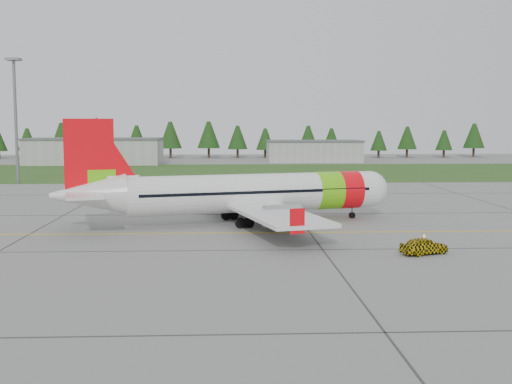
{
  "coord_description": "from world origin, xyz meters",
  "views": [
    {
      "loc": [
        2.69,
        -48.88,
        9.72
      ],
      "look_at": [
        5.27,
        10.9,
        3.39
      ],
      "focal_mm": 45.0,
      "sensor_mm": 36.0,
      "label": 1
    }
  ],
  "objects": [
    {
      "name": "ground",
      "position": [
        0.0,
        0.0,
        0.0
      ],
      "size": [
        320.0,
        320.0,
        0.0
      ],
      "primitive_type": "plane",
      "color": "gray",
      "rests_on": "ground"
    },
    {
      "name": "treeline",
      "position": [
        0.0,
        138.0,
        5.0
      ],
      "size": [
        160.0,
        8.0,
        10.0
      ],
      "primitive_type": null,
      "color": "#1C3F14",
      "rests_on": "ground"
    },
    {
      "name": "follow_me_car",
      "position": [
        17.35,
        -2.05,
        1.89
      ],
      "size": [
        1.77,
        1.9,
        3.79
      ],
      "primitive_type": "imported",
      "rotation": [
        0.0,
        0.0,
        1.96
      ],
      "color": "yellow",
      "rests_on": "ground"
    },
    {
      "name": "hangar_east",
      "position": [
        25.0,
        118.0,
        2.6
      ],
      "size": [
        24.0,
        12.0,
        5.2
      ],
      "primitive_type": "cube",
      "color": "#A8A8A3",
      "rests_on": "ground"
    },
    {
      "name": "aircraft",
      "position": [
        4.48,
        13.69,
        2.95
      ],
      "size": [
        33.15,
        31.22,
        10.24
      ],
      "rotation": [
        0.0,
        0.0,
        0.26
      ],
      "color": "white",
      "rests_on": "ground"
    },
    {
      "name": "taxi_guideline",
      "position": [
        0.0,
        8.0,
        0.01
      ],
      "size": [
        120.0,
        0.25,
        0.02
      ],
      "primitive_type": "cube",
      "color": "gold",
      "rests_on": "ground"
    },
    {
      "name": "floodlight_mast",
      "position": [
        -32.0,
        58.0,
        10.0
      ],
      "size": [
        0.5,
        0.5,
        20.0
      ],
      "primitive_type": "cylinder",
      "color": "slate",
      "rests_on": "ground"
    },
    {
      "name": "hangar_west",
      "position": [
        -30.0,
        110.0,
        3.0
      ],
      "size": [
        32.0,
        14.0,
        6.0
      ],
      "primitive_type": "cube",
      "color": "#A8A8A3",
      "rests_on": "ground"
    },
    {
      "name": "grass_strip",
      "position": [
        0.0,
        82.0,
        0.01
      ],
      "size": [
        320.0,
        50.0,
        0.03
      ],
      "primitive_type": "cube",
      "color": "#30561E",
      "rests_on": "ground"
    }
  ]
}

